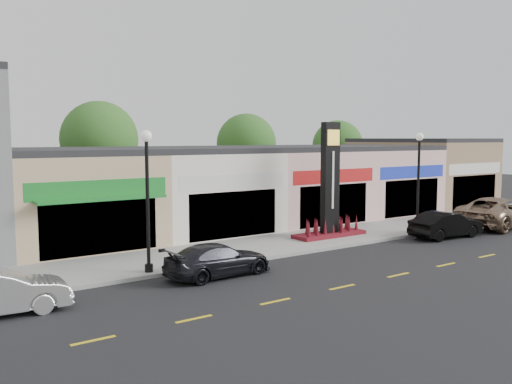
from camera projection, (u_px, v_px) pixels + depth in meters
ground at (344, 261)px, 23.54m from camera, size 120.00×120.00×0.00m
sidewalk at (283, 243)px, 27.08m from camera, size 52.00×4.30×0.15m
curb at (312, 251)px, 25.25m from camera, size 52.00×0.20×0.15m
shop_beige at (68, 195)px, 27.82m from camera, size 7.00×10.85×4.80m
shop_cream at (189, 188)px, 31.81m from camera, size 7.00×10.01×4.80m
shop_pink_w at (283, 182)px, 35.80m from camera, size 7.00×10.01×4.80m
shop_pink_e at (358, 178)px, 39.78m from camera, size 7.00×10.01×4.80m
shop_tan at (420, 171)px, 43.75m from camera, size 7.00×10.01×5.30m
tree_rear_west at (100, 140)px, 36.66m from camera, size 5.20×5.20×7.83m
tree_rear_mid at (246, 144)px, 43.52m from camera, size 4.80×4.80×7.29m
tree_rear_east at (338, 146)px, 49.24m from camera, size 4.60×4.60×6.94m
lamp_west_near at (147, 187)px, 20.68m from camera, size 0.44×0.44×5.47m
lamp_east_near at (419, 172)px, 29.79m from camera, size 0.44×0.44×5.47m
pylon_sign at (330, 196)px, 28.45m from camera, size 4.20×1.30×6.00m
car_dark_sedan at (218, 260)px, 20.90m from camera, size 2.02×4.47×1.27m
car_black_conv at (446, 225)px, 28.93m from camera, size 1.83×4.40×1.42m
car_gold_suv at (498, 212)px, 32.52m from camera, size 3.76×6.75×1.79m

